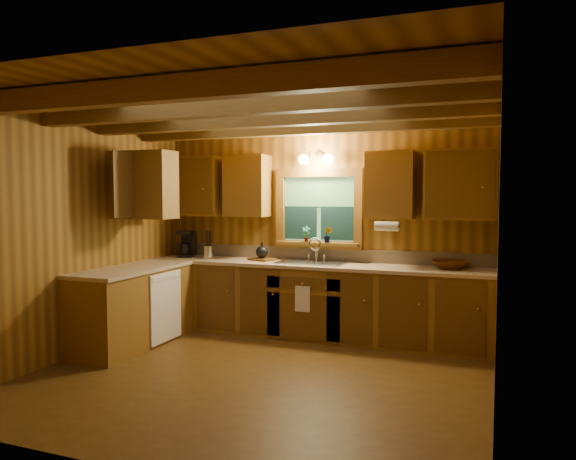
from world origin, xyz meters
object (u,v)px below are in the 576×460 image
at_px(coffee_maker, 187,244).
at_px(wicker_basket, 450,265).
at_px(cutting_board, 262,259).
at_px(sink, 312,267).

bearing_deg(coffee_maker, wicker_basket, -21.23).
bearing_deg(wicker_basket, coffee_maker, -179.90).
relative_size(coffee_maker, cutting_board, 1.13).
bearing_deg(sink, cutting_board, 176.84).
distance_m(coffee_maker, wicker_basket, 3.39).
bearing_deg(wicker_basket, sink, -178.06).
xyz_separation_m(coffee_maker, cutting_board, (1.10, -0.01, -0.16)).
bearing_deg(coffee_maker, sink, -22.90).
bearing_deg(cutting_board, sink, 14.90).
xyz_separation_m(sink, coffee_maker, (-1.78, 0.05, 0.21)).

